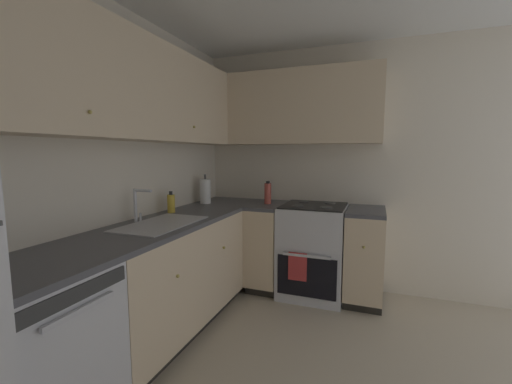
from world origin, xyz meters
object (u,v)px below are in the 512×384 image
object	(u,v)px
oven_range	(313,249)
paper_towel_roll	(205,191)
soap_bottle	(171,203)
dishwasher	(35,360)
oil_bottle	(268,193)

from	to	relation	value
oven_range	paper_towel_roll	bearing A→B (deg)	101.12
soap_bottle	paper_towel_roll	xyz separation A→B (m)	(0.57, -0.02, 0.04)
oven_range	soap_bottle	size ratio (longest dim) A/B	5.56
dishwasher	oven_range	bearing A→B (deg)	-23.19
dishwasher	paper_towel_roll	bearing A→B (deg)	4.68
oven_range	paper_towel_roll	xyz separation A→B (m)	(-0.21, 1.09, 0.57)
soap_bottle	paper_towel_roll	bearing A→B (deg)	-2.00
dishwasher	oil_bottle	bearing A→B (deg)	-11.93
dishwasher	soap_bottle	size ratio (longest dim) A/B	4.58
paper_towel_roll	oil_bottle	size ratio (longest dim) A/B	1.32
soap_bottle	oil_bottle	bearing A→B (deg)	-39.61
oven_range	paper_towel_roll	world-z (taller)	paper_towel_roll
soap_bottle	oil_bottle	xyz separation A→B (m)	(0.77, -0.64, 0.03)
dishwasher	paper_towel_roll	distance (m)	2.05
oven_range	oil_bottle	distance (m)	0.73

